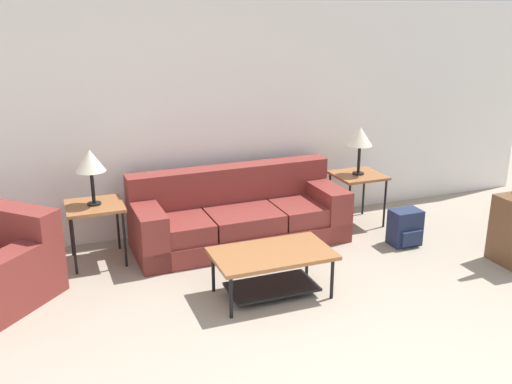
{
  "coord_description": "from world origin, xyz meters",
  "views": [
    {
      "loc": [
        -1.97,
        -2.17,
        2.53
      ],
      "look_at": [
        -0.06,
        2.79,
        0.8
      ],
      "focal_mm": 40.0,
      "sensor_mm": 36.0,
      "label": 1
    }
  ],
  "objects_px": {
    "table_lamp_left": "(90,162)",
    "backpack": "(405,228)",
    "side_table_right": "(358,179)",
    "table_lamp_right": "(360,138)",
    "coffee_table": "(272,263)",
    "couch": "(239,217)",
    "side_table_left": "(95,210)"
  },
  "relations": [
    {
      "from": "backpack",
      "to": "table_lamp_left",
      "type": "bearing_deg",
      "value": 166.48
    },
    {
      "from": "coffee_table",
      "to": "side_table_right",
      "type": "relative_size",
      "value": 1.74
    },
    {
      "from": "couch",
      "to": "coffee_table",
      "type": "relative_size",
      "value": 2.19
    },
    {
      "from": "side_table_left",
      "to": "backpack",
      "type": "bearing_deg",
      "value": -13.52
    },
    {
      "from": "couch",
      "to": "table_lamp_right",
      "type": "bearing_deg",
      "value": 1.75
    },
    {
      "from": "side_table_left",
      "to": "side_table_right",
      "type": "height_order",
      "value": "same"
    },
    {
      "from": "couch",
      "to": "backpack",
      "type": "relative_size",
      "value": 5.89
    },
    {
      "from": "couch",
      "to": "side_table_left",
      "type": "height_order",
      "value": "couch"
    },
    {
      "from": "coffee_table",
      "to": "table_lamp_right",
      "type": "xyz_separation_m",
      "value": [
        1.67,
        1.33,
        0.75
      ]
    },
    {
      "from": "table_lamp_left",
      "to": "side_table_left",
      "type": "bearing_deg",
      "value": -90.0
    },
    {
      "from": "side_table_left",
      "to": "table_lamp_left",
      "type": "distance_m",
      "value": 0.51
    },
    {
      "from": "side_table_left",
      "to": "side_table_right",
      "type": "distance_m",
      "value": 3.07
    },
    {
      "from": "couch",
      "to": "side_table_left",
      "type": "xyz_separation_m",
      "value": [
        -1.53,
        0.05,
        0.27
      ]
    },
    {
      "from": "side_table_left",
      "to": "side_table_right",
      "type": "bearing_deg",
      "value": 0.0
    },
    {
      "from": "couch",
      "to": "backpack",
      "type": "height_order",
      "value": "couch"
    },
    {
      "from": "side_table_left",
      "to": "backpack",
      "type": "height_order",
      "value": "side_table_left"
    },
    {
      "from": "side_table_right",
      "to": "table_lamp_right",
      "type": "xyz_separation_m",
      "value": [
        -0.0,
        0.0,
        0.51
      ]
    },
    {
      "from": "couch",
      "to": "table_lamp_right",
      "type": "height_order",
      "value": "table_lamp_right"
    },
    {
      "from": "side_table_right",
      "to": "backpack",
      "type": "relative_size",
      "value": 1.55
    },
    {
      "from": "side_table_left",
      "to": "couch",
      "type": "bearing_deg",
      "value": -1.75
    },
    {
      "from": "couch",
      "to": "side_table_right",
      "type": "distance_m",
      "value": 1.56
    },
    {
      "from": "couch",
      "to": "table_lamp_right",
      "type": "relative_size",
      "value": 4.14
    },
    {
      "from": "couch",
      "to": "backpack",
      "type": "bearing_deg",
      "value": -23.25
    },
    {
      "from": "coffee_table",
      "to": "side_table_right",
      "type": "xyz_separation_m",
      "value": [
        1.67,
        1.33,
        0.25
      ]
    },
    {
      "from": "coffee_table",
      "to": "backpack",
      "type": "relative_size",
      "value": 2.7
    },
    {
      "from": "side_table_right",
      "to": "table_lamp_left",
      "type": "height_order",
      "value": "table_lamp_left"
    },
    {
      "from": "side_table_right",
      "to": "backpack",
      "type": "distance_m",
      "value": 0.88
    },
    {
      "from": "table_lamp_left",
      "to": "backpack",
      "type": "height_order",
      "value": "table_lamp_left"
    },
    {
      "from": "side_table_left",
      "to": "table_lamp_left",
      "type": "height_order",
      "value": "table_lamp_left"
    },
    {
      "from": "side_table_right",
      "to": "table_lamp_right",
      "type": "relative_size",
      "value": 1.09
    },
    {
      "from": "couch",
      "to": "coffee_table",
      "type": "height_order",
      "value": "couch"
    },
    {
      "from": "table_lamp_right",
      "to": "backpack",
      "type": "xyz_separation_m",
      "value": [
        0.17,
        -0.78,
        -0.87
      ]
    }
  ]
}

